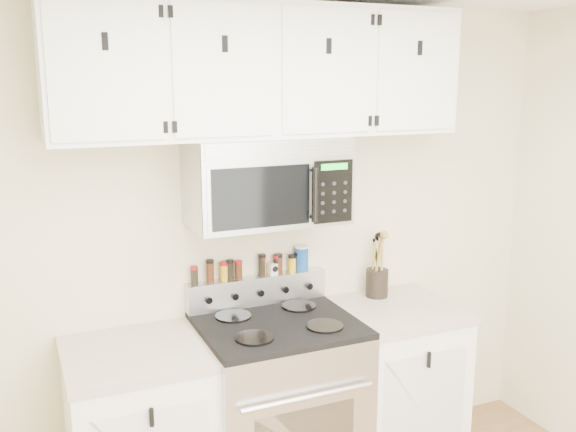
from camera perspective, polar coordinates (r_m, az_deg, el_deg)
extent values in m
cube|color=beige|center=(3.37, -3.01, -2.78)|extent=(3.50, 0.01, 2.50)
cube|color=#B7B7BA|center=(3.39, -0.87, -17.12)|extent=(0.76, 0.65, 0.92)
cube|color=black|center=(3.18, -0.89, -9.65)|extent=(0.76, 0.65, 0.03)
cube|color=#B7B7BA|center=(3.40, -2.76, -6.59)|extent=(0.76, 0.08, 0.15)
cylinder|color=black|center=(2.99, -3.01, -10.78)|extent=(0.18, 0.18, 0.01)
cylinder|color=black|center=(3.12, 3.28, -9.74)|extent=(0.18, 0.18, 0.01)
cylinder|color=black|center=(3.25, -4.89, -8.86)|extent=(0.18, 0.18, 0.01)
cylinder|color=black|center=(3.37, 0.96, -8.01)|extent=(0.18, 0.18, 0.01)
cube|color=#9D9378|center=(3.04, -13.42, -11.78)|extent=(0.64, 0.62, 0.04)
cube|color=white|center=(3.71, 9.22, -14.92)|extent=(0.62, 0.60, 0.88)
cube|color=#9D9378|center=(3.52, 9.47, -8.24)|extent=(0.64, 0.62, 0.04)
cube|color=#9E9EA3|center=(3.12, -1.89, 3.16)|extent=(0.76, 0.38, 0.42)
cube|color=#B7B7BA|center=(2.92, -0.48, 5.91)|extent=(0.73, 0.01, 0.08)
cube|color=black|center=(2.91, -2.36, 1.69)|extent=(0.47, 0.01, 0.28)
cube|color=black|center=(3.05, 4.04, 2.19)|extent=(0.20, 0.01, 0.30)
cylinder|color=black|center=(2.97, 2.41, 1.92)|extent=(0.03, 0.03, 0.26)
cube|color=white|center=(3.10, -2.14, 12.75)|extent=(2.00, 0.33, 0.62)
cube|color=white|center=(2.74, -15.85, 12.38)|extent=(0.46, 0.01, 0.57)
cube|color=black|center=(2.74, -15.96, 14.72)|extent=(0.02, 0.01, 0.07)
cube|color=white|center=(2.86, -5.63, 12.75)|extent=(0.46, 0.01, 0.57)
cube|color=black|center=(2.85, -5.63, 14.99)|extent=(0.03, 0.01, 0.07)
cube|color=white|center=(3.05, 3.56, 12.75)|extent=(0.46, 0.01, 0.57)
cube|color=black|center=(3.05, 3.66, 14.85)|extent=(0.03, 0.01, 0.07)
cube|color=white|center=(3.31, 11.48, 12.49)|extent=(0.46, 0.01, 0.57)
cube|color=black|center=(3.30, 11.65, 14.42)|extent=(0.02, 0.01, 0.07)
cylinder|color=black|center=(3.63, 7.91, -5.91)|extent=(0.12, 0.12, 0.16)
cylinder|color=olive|center=(3.60, 7.97, -4.11)|extent=(0.01, 0.01, 0.29)
cylinder|color=olive|center=(3.60, 8.34, -3.96)|extent=(0.01, 0.01, 0.31)
cylinder|color=olive|center=(3.60, 7.59, -4.27)|extent=(0.01, 0.01, 0.27)
cylinder|color=black|center=(3.62, 7.93, -4.09)|extent=(0.01, 0.01, 0.28)
cylinder|color=olive|center=(3.57, 8.00, -4.14)|extent=(0.01, 0.01, 0.30)
cube|color=silver|center=(3.40, -1.30, -4.71)|extent=(0.06, 0.05, 0.06)
cylinder|color=#164497|center=(3.45, 1.20, -3.85)|extent=(0.07, 0.07, 0.13)
cylinder|color=white|center=(3.44, 1.21, -2.75)|extent=(0.08, 0.08, 0.01)
cylinder|color=black|center=(3.27, -8.32, -5.38)|extent=(0.04, 0.04, 0.08)
cylinder|color=maroon|center=(3.25, -8.35, -4.58)|extent=(0.04, 0.04, 0.02)
cylinder|color=#411F0F|center=(3.29, -6.93, -5.03)|extent=(0.04, 0.04, 0.10)
cylinder|color=black|center=(3.27, -6.96, -4.03)|extent=(0.04, 0.04, 0.02)
cylinder|color=#C89117|center=(3.31, -5.71, -5.06)|extent=(0.04, 0.04, 0.08)
cylinder|color=#9B0B10|center=(3.29, -5.73, -4.24)|extent=(0.04, 0.04, 0.02)
cylinder|color=black|center=(3.32, -5.17, -4.94)|extent=(0.04, 0.04, 0.09)
cylinder|color=black|center=(3.30, -5.19, -4.06)|extent=(0.04, 0.04, 0.02)
cylinder|color=#432010|center=(3.33, -4.40, -4.92)|extent=(0.04, 0.04, 0.08)
cylinder|color=#A70D0C|center=(3.32, -4.42, -4.11)|extent=(0.04, 0.04, 0.02)
cylinder|color=black|center=(3.37, -2.32, -4.51)|extent=(0.04, 0.04, 0.10)
cylinder|color=black|center=(3.36, -2.33, -3.55)|extent=(0.04, 0.04, 0.02)
cylinder|color=orange|center=(3.37, -2.29, -4.60)|extent=(0.04, 0.04, 0.09)
cylinder|color=maroon|center=(3.36, -2.30, -3.74)|extent=(0.04, 0.04, 0.02)
cylinder|color=black|center=(3.41, -0.96, -4.45)|extent=(0.04, 0.04, 0.09)
cylinder|color=#A30C1B|center=(3.39, -0.96, -3.61)|extent=(0.04, 0.04, 0.02)
cylinder|color=#441F10|center=(3.41, -0.86, -4.41)|extent=(0.04, 0.04, 0.09)
cylinder|color=black|center=(3.39, -0.86, -3.55)|extent=(0.05, 0.05, 0.02)
cylinder|color=gold|center=(3.44, 0.38, -4.36)|extent=(0.04, 0.04, 0.08)
cylinder|color=black|center=(3.43, 0.38, -3.61)|extent=(0.04, 0.04, 0.02)
cylinder|color=black|center=(3.45, 0.95, -4.21)|extent=(0.05, 0.05, 0.09)
cylinder|color=black|center=(3.44, 0.95, -3.37)|extent=(0.05, 0.05, 0.02)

